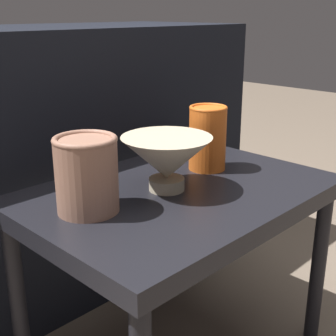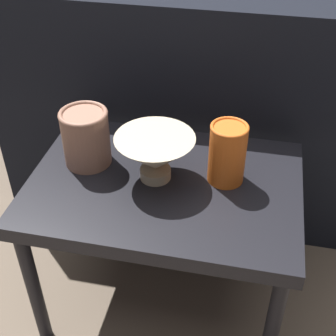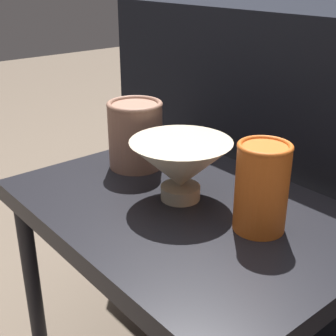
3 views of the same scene
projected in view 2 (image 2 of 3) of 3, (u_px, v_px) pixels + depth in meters
The scene contains 6 objects.
ground_plane at pixel (165, 295), 1.43m from camera, with size 8.00×8.00×0.00m, color #6B5B4C.
table at pixel (165, 197), 1.19m from camera, with size 0.67×0.47×0.45m.
couch_backdrop at pixel (198, 97), 1.62m from camera, with size 1.30×0.50×0.77m.
bowl at pixel (155, 155), 1.13m from camera, with size 0.19×0.19×0.12m.
vase_textured_left at pixel (86, 137), 1.17m from camera, with size 0.12×0.12×0.15m.
vase_colorful_right at pixel (227, 153), 1.11m from camera, with size 0.09×0.09×0.16m.
Camera 2 is at (0.19, -0.88, 1.18)m, focal length 50.00 mm.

